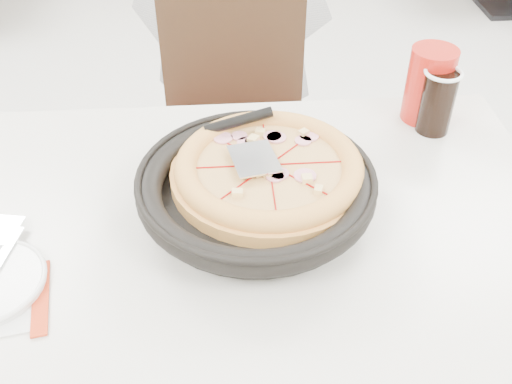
{
  "coord_description": "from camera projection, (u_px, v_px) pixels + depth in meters",
  "views": [
    {
      "loc": [
        -0.11,
        -0.93,
        1.46
      ],
      "look_at": [
        -0.05,
        -0.14,
        0.8
      ],
      "focal_mm": 42.0,
      "sensor_mm": 36.0,
      "label": 1
    }
  ],
  "objects": [
    {
      "name": "main_table",
      "position": [
        233.0,
        354.0,
        1.28
      ],
      "size": [
        1.22,
        0.83,
        0.75
      ],
      "primitive_type": null,
      "rotation": [
        0.0,
        0.0,
        0.02
      ],
      "color": "silver",
      "rests_on": "floor"
    },
    {
      "name": "red_cup",
      "position": [
        429.0,
        85.0,
        1.25
      ],
      "size": [
        0.1,
        0.1,
        0.16
      ],
      "primitive_type": "cylinder",
      "rotation": [
        0.0,
        0.0,
        0.02
      ],
      "color": "#AF1910",
      "rests_on": "main_table"
    },
    {
      "name": "cola_glass",
      "position": [
        437.0,
        103.0,
        1.22
      ],
      "size": [
        0.07,
        0.07,
        0.13
      ],
      "primitive_type": "cylinder",
      "rotation": [
        0.0,
        0.0,
        0.02
      ],
      "color": "black",
      "rests_on": "main_table"
    },
    {
      "name": "pizza_server",
      "position": [
        254.0,
        158.0,
        1.03
      ],
      "size": [
        0.09,
        0.11,
        0.0
      ],
      "primitive_type": "cube",
      "rotation": [
        0.0,
        0.0,
        0.2
      ],
      "color": "silver",
      "rests_on": "pizza"
    },
    {
      "name": "pizza",
      "position": [
        269.0,
        175.0,
        1.05
      ],
      "size": [
        0.35,
        0.35,
        0.02
      ],
      "primitive_type": "cylinder",
      "rotation": [
        0.0,
        0.0,
        0.02
      ],
      "color": "gold",
      "rests_on": "pizza_pan"
    },
    {
      "name": "chair_far",
      "position": [
        235.0,
        138.0,
        1.73
      ],
      "size": [
        0.43,
        0.43,
        0.95
      ],
      "primitive_type": null,
      "rotation": [
        0.0,
        0.0,
        3.11
      ],
      "color": "black",
      "rests_on": "floor"
    },
    {
      "name": "floor",
      "position": [
        270.0,
        381.0,
        1.65
      ],
      "size": [
        7.0,
        7.0,
        0.0
      ],
      "primitive_type": "plane",
      "color": "beige",
      "rests_on": "ground"
    },
    {
      "name": "pizza_pan",
      "position": [
        256.0,
        196.0,
        1.03
      ],
      "size": [
        0.39,
        0.39,
        0.01
      ],
      "primitive_type": "cylinder",
      "rotation": [
        0.0,
        0.0,
        0.02
      ],
      "color": "black",
      "rests_on": "trivet"
    },
    {
      "name": "trivet",
      "position": [
        278.0,
        191.0,
        1.08
      ],
      "size": [
        0.14,
        0.14,
        0.04
      ],
      "primitive_type": "cylinder",
      "rotation": [
        0.0,
        0.0,
        0.02
      ],
      "color": "black",
      "rests_on": "main_table"
    }
  ]
}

